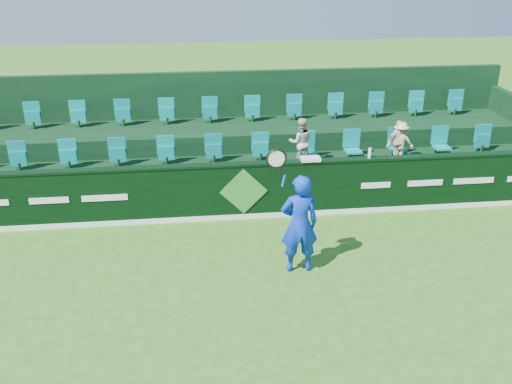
{
  "coord_description": "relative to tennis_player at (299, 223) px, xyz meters",
  "views": [
    {
      "loc": [
        -1.1,
        -7.95,
        5.87
      ],
      "look_at": [
        0.15,
        2.8,
        1.15
      ],
      "focal_mm": 40.0,
      "sensor_mm": 36.0,
      "label": 1
    }
  ],
  "objects": [
    {
      "name": "stand_tier_back",
      "position": [
        -0.83,
        5.45,
        -0.36
      ],
      "size": [
        16.0,
        1.8,
        1.3
      ],
      "primitive_type": "cube",
      "color": "black",
      "rests_on": "ground"
    },
    {
      "name": "spectator_middle",
      "position": [
        3.18,
        3.57,
        0.33
      ],
      "size": [
        0.67,
        0.39,
        1.07
      ],
      "primitive_type": "imported",
      "rotation": [
        0.0,
        0.0,
        3.35
      ],
      "color": "silver",
      "rests_on": "stand_tier_front"
    },
    {
      "name": "stand_tier_front",
      "position": [
        -0.83,
        3.55,
        -0.61
      ],
      "size": [
        16.0,
        2.0,
        0.8
      ],
      "primitive_type": "cube",
      "color": "black",
      "rests_on": "ground"
    },
    {
      "name": "ground",
      "position": [
        -0.83,
        -1.55,
        -1.01
      ],
      "size": [
        60.0,
        60.0,
        0.0
      ],
      "primitive_type": "plane",
      "color": "#276417",
      "rests_on": "ground"
    },
    {
      "name": "seat_row_front",
      "position": [
        -0.83,
        3.95,
        0.09
      ],
      "size": [
        13.5,
        0.5,
        0.6
      ],
      "primitive_type": "cube",
      "color": "#088986",
      "rests_on": "stand_tier_front"
    },
    {
      "name": "towel",
      "position": [
        0.71,
        2.45,
        0.38
      ],
      "size": [
        0.45,
        0.29,
        0.07
      ],
      "primitive_type": "cube",
      "color": "silver",
      "rests_on": "sponsor_hoarding"
    },
    {
      "name": "stand_rear",
      "position": [
        -0.83,
        5.9,
        0.21
      ],
      "size": [
        16.0,
        4.1,
        2.6
      ],
      "color": "black",
      "rests_on": "ground"
    },
    {
      "name": "spectator_left",
      "position": [
        0.7,
        3.57,
        0.4
      ],
      "size": [
        0.61,
        0.48,
        1.22
      ],
      "primitive_type": "imported",
      "rotation": [
        0.0,
        0.0,
        3.11
      ],
      "color": "beige",
      "rests_on": "stand_tier_front"
    },
    {
      "name": "spectator_right",
      "position": [
        3.24,
        3.57,
        0.31
      ],
      "size": [
        0.74,
        0.53,
        1.03
      ],
      "primitive_type": "imported",
      "rotation": [
        0.0,
        0.0,
        2.9
      ],
      "color": "beige",
      "rests_on": "stand_tier_front"
    },
    {
      "name": "tennis_player",
      "position": [
        0.0,
        0.0,
        0.0
      ],
      "size": [
        1.07,
        0.49,
        2.6
      ],
      "color": "#0B2FC7",
      "rests_on": "ground"
    },
    {
      "name": "sponsor_hoarding",
      "position": [
        -0.83,
        2.45,
        -0.33
      ],
      "size": [
        16.0,
        0.25,
        1.35
      ],
      "color": "black",
      "rests_on": "ground"
    },
    {
      "name": "seat_row_back",
      "position": [
        -0.83,
        5.75,
        0.59
      ],
      "size": [
        13.5,
        0.5,
        0.6
      ],
      "primitive_type": "cube",
      "color": "#088986",
      "rests_on": "stand_tier_back"
    },
    {
      "name": "drinks_bottle",
      "position": [
        2.09,
        2.45,
        0.46
      ],
      "size": [
        0.07,
        0.07,
        0.24
      ],
      "primitive_type": "cylinder",
      "color": "white",
      "rests_on": "sponsor_hoarding"
    }
  ]
}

